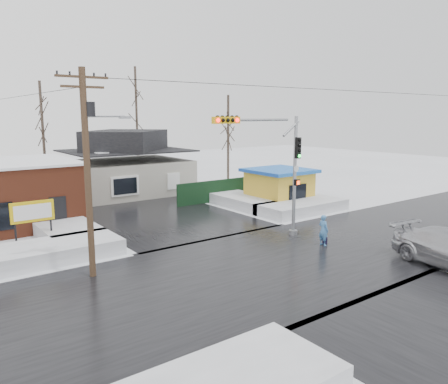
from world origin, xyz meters
TOP-DOWN VIEW (x-y plane):
  - ground at (0.00, 0.00)m, footprint 120.00×120.00m
  - road_ns at (0.00, 0.00)m, footprint 10.00×120.00m
  - road_ew at (0.00, 0.00)m, footprint 120.00×10.00m
  - snowbank_nw at (-9.00, 7.00)m, footprint 7.00×3.00m
  - snowbank_ne at (9.00, 7.00)m, footprint 7.00×3.00m
  - snowbank_nside_w at (-7.00, 12.00)m, footprint 3.00×8.00m
  - snowbank_nside_e at (7.00, 12.00)m, footprint 3.00×8.00m
  - traffic_signal at (2.43, 2.97)m, footprint 6.05×0.68m
  - utility_pole at (-7.93, 3.50)m, footprint 3.15×0.44m
  - marquee_sign at (-9.00, 9.49)m, footprint 2.20×0.21m
  - house at (2.00, 22.00)m, footprint 10.40×8.40m
  - kiosk at (9.50, 9.99)m, footprint 4.60×4.60m
  - fence at (6.50, 14.00)m, footprint 8.00×0.12m
  - tree_far_left at (-4.00, 26.00)m, footprint 3.00×3.00m
  - tree_far_mid at (6.00, 28.00)m, footprint 3.00×3.00m
  - tree_far_right at (12.00, 20.00)m, footprint 3.00×3.00m
  - pedestrian at (3.79, 0.52)m, footprint 0.43×0.63m
  - shopping_bag at (4.08, 0.63)m, footprint 0.28×0.13m

SIDE VIEW (x-z plane):
  - ground at x=0.00m, z-range 0.00..0.00m
  - road_ns at x=0.00m, z-range 0.00..0.02m
  - road_ew at x=0.00m, z-range 0.00..0.02m
  - shopping_bag at x=4.08m, z-range 0.00..0.35m
  - snowbank_nw at x=-9.00m, z-range 0.00..0.80m
  - snowbank_ne at x=9.00m, z-range 0.00..0.80m
  - snowbank_nside_w at x=-7.00m, z-range 0.00..0.80m
  - snowbank_nside_e at x=7.00m, z-range 0.00..0.80m
  - pedestrian at x=3.79m, z-range 0.00..1.71m
  - fence at x=6.50m, z-range 0.00..1.80m
  - kiosk at x=9.50m, z-range 0.03..2.90m
  - marquee_sign at x=-9.00m, z-range 0.65..3.20m
  - house at x=2.00m, z-range -0.26..5.50m
  - traffic_signal at x=2.43m, z-range 1.04..8.04m
  - utility_pole at x=-7.93m, z-range 0.61..9.61m
  - tree_far_right at x=12.00m, z-range 2.66..11.66m
  - tree_far_left at x=-4.00m, z-range 2.95..12.95m
  - tree_far_mid at x=6.00m, z-range 3.54..15.54m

